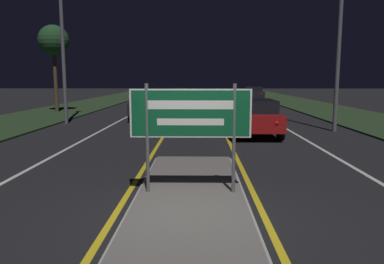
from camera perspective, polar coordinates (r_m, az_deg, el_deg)
ground_plane at (r=6.62m, az=-0.41°, el=-12.21°), size 160.00×160.00×0.00m
median_island at (r=7.46m, az=-0.22°, el=-9.51°), size 2.15×6.79×0.10m
verge_left at (r=28.02m, az=-19.11°, el=3.09°), size 5.00×100.00×0.08m
verge_right at (r=27.91m, az=20.66°, el=2.99°), size 5.00×100.00×0.08m
centre_line_yellow_left at (r=31.32m, az=-1.53°, el=3.96°), size 0.12×70.00×0.01m
centre_line_yellow_right at (r=31.31m, az=3.12°, el=3.95°), size 0.12×70.00×0.01m
lane_line_white_left at (r=31.59m, az=-6.86°, el=3.94°), size 0.12×70.00×0.01m
lane_line_white_right at (r=31.55m, az=8.46°, el=3.90°), size 0.12×70.00×0.01m
edge_line_white_left at (r=32.15m, az=-12.18°, el=3.89°), size 0.10×70.00×0.01m
edge_line_white_right at (r=32.07m, az=13.80°, el=3.83°), size 0.10×70.00×0.01m
highway_sign at (r=7.14m, az=-0.23°, el=2.27°), size 2.32×0.07×2.11m
streetlight_right_near at (r=17.76m, az=21.79°, el=18.09°), size 0.47×0.47×8.99m
car_receding_0 at (r=15.41m, az=9.23°, el=2.38°), size 1.99×4.18×1.46m
car_receding_1 at (r=26.02m, az=6.64°, el=4.75°), size 1.90×4.59×1.49m
car_receding_2 at (r=40.13m, az=9.20°, el=5.90°), size 2.01×4.68×1.45m
car_approaching_0 at (r=21.61m, az=-6.50°, el=4.09°), size 1.87×4.36×1.47m
car_approaching_1 at (r=33.40m, az=-4.06°, el=5.46°), size 1.90×4.81×1.38m
roadside_palm_left at (r=26.86m, az=-20.35°, el=12.81°), size 1.99×1.99×5.70m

